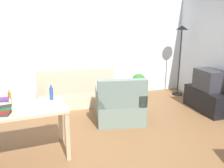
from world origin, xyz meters
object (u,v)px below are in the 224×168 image
(bottle_amber, at_px, (10,99))
(book_stack, at_px, (1,107))
(tv_stand, at_px, (206,100))
(torchiere_lamp, at_px, (181,42))
(bottle_clear, at_px, (31,98))
(armchair, at_px, (120,106))
(couch, at_px, (75,92))
(potted_plant, at_px, (139,83))
(bottle_blue, at_px, (51,93))
(tv, at_px, (209,80))
(desk, at_px, (23,115))

(bottle_amber, bearing_deg, book_stack, -101.76)
(tv_stand, bearing_deg, torchiere_lamp, 0.00)
(tv_stand, height_order, torchiere_lamp, torchiere_lamp)
(bottle_clear, bearing_deg, book_stack, -137.80)
(armchair, distance_m, bottle_amber, 2.06)
(armchair, bearing_deg, torchiere_lamp, -140.28)
(couch, relative_size, tv_stand, 1.53)
(torchiere_lamp, height_order, book_stack, torchiere_lamp)
(bottle_amber, xyz_separation_m, book_stack, (-0.07, -0.34, 0.01))
(potted_plant, xyz_separation_m, bottle_clear, (-2.60, -2.17, 0.52))
(bottle_amber, bearing_deg, bottle_blue, 10.58)
(tv_stand, bearing_deg, bottle_clear, 100.99)
(tv_stand, height_order, bottle_amber, bottle_amber)
(tv, xyz_separation_m, armchair, (-2.02, -0.02, -0.38))
(bottle_blue, height_order, book_stack, bottle_blue)
(desk, distance_m, potted_plant, 3.58)
(torchiere_lamp, relative_size, bottle_clear, 8.61)
(tv, height_order, bottle_clear, bottle_clear)
(bottle_clear, xyz_separation_m, book_stack, (-0.36, -0.33, 0.02))
(tv, bearing_deg, couch, 67.01)
(armchair, bearing_deg, couch, -49.71)
(potted_plant, height_order, armchair, armchair)
(potted_plant, height_order, book_stack, book_stack)
(desk, relative_size, bottle_blue, 5.42)
(bottle_blue, xyz_separation_m, book_stack, (-0.65, -0.45, 0.01))
(desk, bearing_deg, armchair, 20.32)
(desk, bearing_deg, tv, 7.46)
(potted_plant, distance_m, bottle_amber, 3.65)
(bottle_amber, relative_size, bottle_blue, 1.00)
(armchair, xyz_separation_m, bottle_blue, (-1.29, -0.56, 0.54))
(potted_plant, bearing_deg, bottle_amber, -143.15)
(bottle_clear, height_order, bottle_blue, bottle_blue)
(couch, xyz_separation_m, potted_plant, (1.73, 0.31, 0.02))
(armchair, bearing_deg, bottle_blue, 32.33)
(tv, distance_m, book_stack, 4.10)
(potted_plant, distance_m, bottle_blue, 3.13)
(bottle_amber, bearing_deg, tv, 10.02)
(armchair, bearing_deg, potted_plant, -115.24)
(bottle_blue, bearing_deg, bottle_amber, -169.42)
(tv, xyz_separation_m, potted_plant, (-1.01, 1.48, -0.37))
(couch, relative_size, potted_plant, 2.95)
(desk, relative_size, potted_plant, 2.21)
(bottle_blue, bearing_deg, book_stack, -145.57)
(tv, distance_m, torchiere_lamp, 1.38)
(tv, bearing_deg, armchair, 90.54)
(torchiere_lamp, xyz_separation_m, book_stack, (-3.96, -2.21, -0.54))
(desk, xyz_separation_m, bottle_amber, (-0.16, 0.14, 0.21))
(potted_plant, distance_m, armchair, 1.81)
(desk, height_order, potted_plant, desk)
(tv_stand, height_order, book_stack, book_stack)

